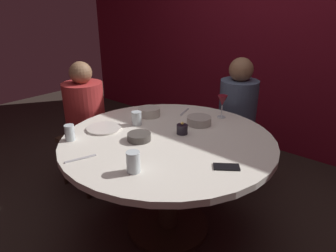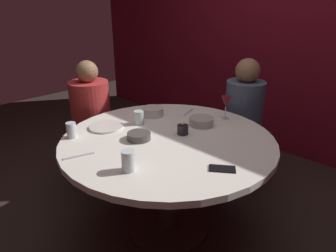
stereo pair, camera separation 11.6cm
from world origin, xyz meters
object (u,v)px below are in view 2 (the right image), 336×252
at_px(seated_diner_back, 244,108).
at_px(wine_glass, 226,103).
at_px(cup_by_right_diner, 128,161).
at_px(cup_by_left_diner, 139,117).
at_px(bowl_salad_center, 201,121).
at_px(bowl_small_white, 139,136).
at_px(seated_diner_left, 91,110).
at_px(cell_phone, 222,169).
at_px(cup_near_candle, 71,130).
at_px(dinner_plate, 106,127).
at_px(bowl_serving_large, 153,112).
at_px(dining_table, 168,156).
at_px(candle_holder, 183,130).

relative_size(seated_diner_back, wine_glass, 6.45).
height_order(seated_diner_back, cup_by_right_diner, seated_diner_back).
bearing_deg(cup_by_left_diner, bowl_salad_center, 40.85).
distance_m(bowl_small_white, cup_by_left_diner, 0.27).
relative_size(seated_diner_left, wine_glass, 6.39).
bearing_deg(cell_phone, cup_near_candle, -106.34).
bearing_deg(cup_by_right_diner, cup_by_left_diner, 134.36).
height_order(dinner_plate, bowl_salad_center, bowl_salad_center).
distance_m(seated_diner_left, cell_phone, 1.43).
relative_size(seated_diner_back, bowl_serving_large, 6.67).
xyz_separation_m(dining_table, cup_by_left_diner, (-0.32, 0.02, 0.19)).
xyz_separation_m(seated_diner_left, cup_by_right_diner, (1.07, -0.45, 0.09)).
bearing_deg(wine_glass, dining_table, -97.70).
bearing_deg(seated_diner_back, wine_glass, 10.28).
xyz_separation_m(dining_table, cup_by_right_diner, (0.14, -0.45, 0.20)).
distance_m(seated_diner_back, dinner_plate, 1.23).
distance_m(cup_near_candle, cup_by_left_diner, 0.48).
bearing_deg(cell_phone, cup_by_right_diner, -81.01).
distance_m(bowl_serving_large, bowl_small_white, 0.45).
height_order(wine_glass, cup_by_left_diner, wine_glass).
xyz_separation_m(candle_holder, cup_near_candle, (-0.49, -0.55, 0.02)).
distance_m(seated_diner_back, cup_by_left_diner, 0.99).
bearing_deg(seated_diner_left, cell_phone, -3.91).
xyz_separation_m(candle_holder, cell_phone, (0.46, -0.20, -0.03)).
distance_m(seated_diner_back, bowl_small_white, 1.12).
bearing_deg(cup_by_right_diner, seated_diner_left, 157.20).
distance_m(dining_table, candle_holder, 0.21).
height_order(cell_phone, cup_near_candle, cup_near_candle).
height_order(dining_table, seated_diner_back, seated_diner_back).
xyz_separation_m(bowl_serving_large, bowl_salad_center, (0.40, 0.11, -0.00)).
relative_size(dining_table, dinner_plate, 5.81).
bearing_deg(bowl_salad_center, seated_diner_back, 92.15).
distance_m(candle_holder, bowl_small_white, 0.30).
distance_m(seated_diner_left, candle_holder, 0.97).
bearing_deg(cup_near_candle, cup_by_left_diner, 73.85).
xyz_separation_m(candle_holder, dinner_plate, (-0.47, -0.29, -0.03)).
relative_size(cell_phone, bowl_serving_large, 0.82).
xyz_separation_m(dining_table, candle_holder, (0.04, 0.11, 0.17)).
relative_size(seated_diner_left, bowl_small_white, 7.37).
xyz_separation_m(cell_phone, bowl_serving_large, (-0.87, 0.31, 0.03)).
distance_m(seated_diner_left, bowl_serving_large, 0.60).
bearing_deg(cup_by_right_diner, candle_holder, 101.15).
distance_m(wine_glass, bowl_serving_large, 0.57).
relative_size(candle_holder, bowl_small_white, 0.56).
relative_size(wine_glass, bowl_salad_center, 1.00).
relative_size(seated_diner_back, cup_by_right_diner, 9.87).
xyz_separation_m(cell_phone, bowl_small_white, (-0.61, -0.06, 0.02)).
bearing_deg(candle_holder, cup_by_left_diner, -167.01).
bearing_deg(seated_diner_left, bowl_small_white, -10.74).
xyz_separation_m(bowl_salad_center, cup_by_left_diner, (-0.34, -0.30, 0.02)).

